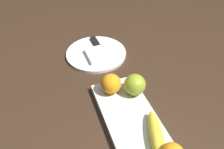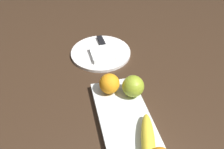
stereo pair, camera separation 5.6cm
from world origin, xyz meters
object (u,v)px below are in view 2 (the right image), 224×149
Objects in this scene: orange_near_apple at (110,84)px; folded_napkin at (102,54)px; banana at (148,143)px; knife at (102,44)px; dinner_plate at (101,52)px; fruit_tray at (129,130)px; apple at (133,86)px.

folded_napkin is at bearing 174.91° from orange_near_apple.
knife is at bearing 18.61° from banana.
dinner_plate is 0.05m from knife.
fruit_tray is at bearing -0.00° from dinner_plate.
banana is 0.52m from knife.
knife is (-0.45, 0.02, 0.01)m from fruit_tray.
banana is 0.23m from orange_near_apple.
orange_near_apple is at bearing -5.09° from folded_napkin.
banana is 0.74× the size of dinner_plate.
folded_napkin is 0.55× the size of knife.
apple is 0.29m from dinner_plate.
dinner_plate is at bearing 180.00° from folded_napkin.
knife is at bearing -174.15° from apple.
banana is 2.77× the size of orange_near_apple.
banana is at bearing -5.97° from apple.
apple reaches higher than fruit_tray.
banana reaches higher than folded_napkin.
orange_near_apple reaches higher than knife.
knife is (-0.52, -0.01, -0.02)m from banana.
dinner_plate is (-0.40, 0.00, -0.01)m from fruit_tray.
apple is at bearing 65.46° from orange_near_apple.
knife is (-0.05, 0.02, 0.01)m from dinner_plate.
banana is at bearing 3.70° from dinner_plate.
knife is (-0.08, 0.02, -0.00)m from folded_napkin.
fruit_tray is 0.40m from dinner_plate.
folded_napkin reaches higher than knife.
orange_near_apple reaches higher than banana.
dinner_plate is 1.40× the size of knife.
fruit_tray is at bearing -5.04° from knife.
apple is 0.72× the size of folded_napkin.
fruit_tray is 0.16m from orange_near_apple.
apple is (-0.12, 0.05, 0.05)m from fruit_tray.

